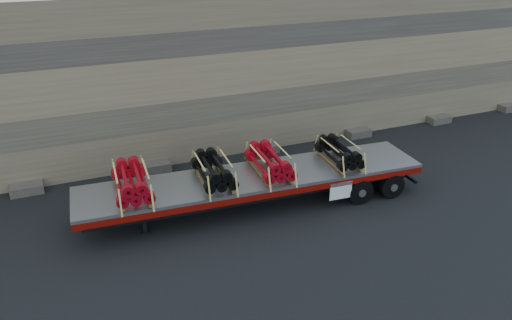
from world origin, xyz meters
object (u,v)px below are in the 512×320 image
(bundle_midrear, at_px, (270,162))
(bundle_rear, at_px, (339,153))
(bundle_front, at_px, (132,183))
(bundle_midfront, at_px, (213,171))
(trailer, at_px, (254,191))

(bundle_midrear, distance_m, bundle_rear, 2.78)
(bundle_front, relative_size, bundle_midfront, 1.04)
(bundle_midfront, xyz_separation_m, bundle_rear, (4.84, -0.32, -0.03))
(bundle_rear, bearing_deg, trailer, -180.00)
(trailer, distance_m, bundle_midfront, 1.81)
(bundle_midrear, bearing_deg, bundle_rear, -0.00)
(bundle_rear, bearing_deg, bundle_midfront, 180.00)
(trailer, height_order, bundle_midfront, bundle_midfront)
(bundle_rear, bearing_deg, bundle_midrear, 180.00)
(bundle_midrear, bearing_deg, bundle_midfront, -180.00)
(bundle_front, height_order, bundle_midfront, bundle_front)
(bundle_midfront, bearing_deg, bundle_midrear, 0.00)
(bundle_midfront, height_order, bundle_rear, bundle_midfront)
(trailer, distance_m, bundle_front, 4.37)
(bundle_front, bearing_deg, bundle_midrear, 0.00)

